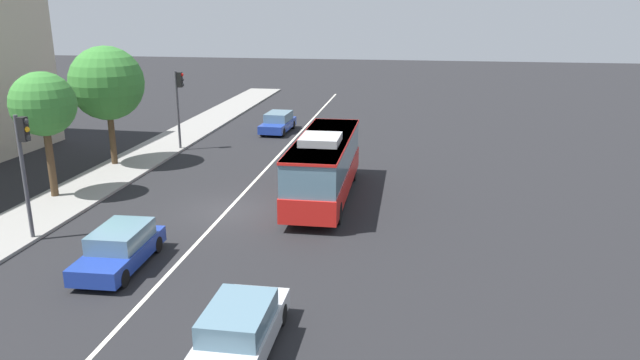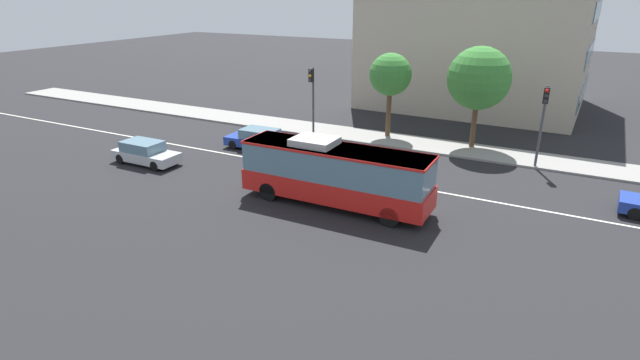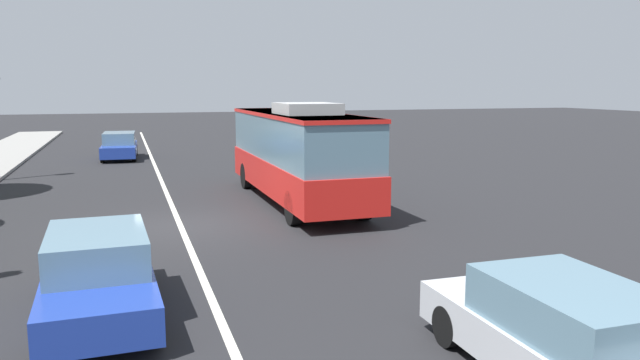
{
  "view_description": "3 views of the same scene",
  "coord_description": "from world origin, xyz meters",
  "px_view_note": "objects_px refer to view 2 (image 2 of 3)",
  "views": [
    {
      "loc": [
        -25.28,
        -8.48,
        9.31
      ],
      "look_at": [
        2.1,
        -4.07,
        1.06
      ],
      "focal_mm": 33.25,
      "sensor_mm": 36.0,
      "label": 1
    },
    {
      "loc": [
        12.87,
        -25.69,
        10.55
      ],
      "look_at": [
        1.45,
        -4.0,
        1.12
      ],
      "focal_mm": 27.9,
      "sensor_mm": 36.0,
      "label": 2
    },
    {
      "loc": [
        -17.52,
        1.43,
        3.97
      ],
      "look_at": [
        0.92,
        -4.56,
        0.98
      ],
      "focal_mm": 33.98,
      "sensor_mm": 36.0,
      "label": 3
    }
  ],
  "objects_px": {
    "transit_bus": "(335,172)",
    "street_tree_kerbside_centre": "(479,78)",
    "street_tree_kerbside_left": "(390,75)",
    "sedan_silver": "(145,153)",
    "traffic_light_mid_block": "(543,113)",
    "sedan_blue": "(258,139)",
    "traffic_light_near_corner": "(312,90)"
  },
  "relations": [
    {
      "from": "transit_bus",
      "to": "sedan_blue",
      "type": "relative_size",
      "value": 2.2
    },
    {
      "from": "sedan_blue",
      "to": "street_tree_kerbside_centre",
      "type": "xyz_separation_m",
      "value": [
        13.28,
        7.19,
        4.2
      ]
    },
    {
      "from": "traffic_light_mid_block",
      "to": "sedan_silver",
      "type": "bearing_deg",
      "value": -66.16
    },
    {
      "from": "traffic_light_mid_block",
      "to": "street_tree_kerbside_centre",
      "type": "relative_size",
      "value": 0.74
    },
    {
      "from": "traffic_light_mid_block",
      "to": "traffic_light_near_corner",
      "type": "bearing_deg",
      "value": -91.52
    },
    {
      "from": "transit_bus",
      "to": "street_tree_kerbside_centre",
      "type": "relative_size",
      "value": 1.42
    },
    {
      "from": "sedan_blue",
      "to": "sedan_silver",
      "type": "distance_m",
      "value": 7.57
    },
    {
      "from": "transit_bus",
      "to": "street_tree_kerbside_centre",
      "type": "bearing_deg",
      "value": 72.14
    },
    {
      "from": "traffic_light_mid_block",
      "to": "street_tree_kerbside_centre",
      "type": "bearing_deg",
      "value": -120.99
    },
    {
      "from": "traffic_light_mid_block",
      "to": "street_tree_kerbside_left",
      "type": "height_order",
      "value": "street_tree_kerbside_left"
    },
    {
      "from": "transit_bus",
      "to": "street_tree_kerbside_centre",
      "type": "distance_m",
      "value": 14.37
    },
    {
      "from": "traffic_light_near_corner",
      "to": "transit_bus",
      "type": "bearing_deg",
      "value": 35.87
    },
    {
      "from": "traffic_light_near_corner",
      "to": "street_tree_kerbside_left",
      "type": "distance_m",
      "value": 5.84
    },
    {
      "from": "transit_bus",
      "to": "traffic_light_mid_block",
      "type": "distance_m",
      "value": 14.02
    },
    {
      "from": "traffic_light_near_corner",
      "to": "street_tree_kerbside_centre",
      "type": "xyz_separation_m",
      "value": [
        11.47,
        2.52,
        1.36
      ]
    },
    {
      "from": "sedan_silver",
      "to": "street_tree_kerbside_centre",
      "type": "bearing_deg",
      "value": 36.25
    },
    {
      "from": "street_tree_kerbside_left",
      "to": "street_tree_kerbside_centre",
      "type": "relative_size",
      "value": 0.89
    },
    {
      "from": "transit_bus",
      "to": "sedan_silver",
      "type": "relative_size",
      "value": 2.22
    },
    {
      "from": "sedan_silver",
      "to": "traffic_light_near_corner",
      "type": "xyz_separation_m",
      "value": [
        6.48,
        10.62,
        2.84
      ]
    },
    {
      "from": "sedan_silver",
      "to": "traffic_light_mid_block",
      "type": "height_order",
      "value": "traffic_light_mid_block"
    },
    {
      "from": "transit_bus",
      "to": "traffic_light_mid_block",
      "type": "height_order",
      "value": "traffic_light_mid_block"
    },
    {
      "from": "traffic_light_mid_block",
      "to": "street_tree_kerbside_left",
      "type": "bearing_deg",
      "value": -104.33
    },
    {
      "from": "traffic_light_near_corner",
      "to": "street_tree_kerbside_left",
      "type": "xyz_separation_m",
      "value": [
        5.19,
        2.44,
        1.14
      ]
    },
    {
      "from": "traffic_light_near_corner",
      "to": "traffic_light_mid_block",
      "type": "height_order",
      "value": "same"
    },
    {
      "from": "sedan_silver",
      "to": "traffic_light_near_corner",
      "type": "relative_size",
      "value": 0.87
    },
    {
      "from": "sedan_blue",
      "to": "street_tree_kerbside_left",
      "type": "distance_m",
      "value": 10.73
    },
    {
      "from": "street_tree_kerbside_centre",
      "to": "transit_bus",
      "type": "bearing_deg",
      "value": -107.55
    },
    {
      "from": "sedan_silver",
      "to": "traffic_light_near_corner",
      "type": "height_order",
      "value": "traffic_light_near_corner"
    },
    {
      "from": "sedan_blue",
      "to": "street_tree_kerbside_left",
      "type": "height_order",
      "value": "street_tree_kerbside_left"
    },
    {
      "from": "sedan_silver",
      "to": "traffic_light_mid_block",
      "type": "relative_size",
      "value": 0.87
    },
    {
      "from": "street_tree_kerbside_centre",
      "to": "sedan_blue",
      "type": "bearing_deg",
      "value": -151.57
    },
    {
      "from": "sedan_silver",
      "to": "street_tree_kerbside_left",
      "type": "bearing_deg",
      "value": 48.27
    }
  ]
}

